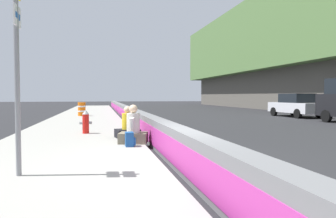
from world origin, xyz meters
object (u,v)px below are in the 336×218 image
(construction_barrel, at_px, (82,109))
(fire_hydrant, at_px, (86,121))
(seated_person_middle, at_px, (127,128))
(backpack, at_px, (130,139))
(parked_car_fourth, at_px, (296,105))
(seated_person_foreground, at_px, (133,131))
(route_sign_post, at_px, (17,58))

(construction_barrel, bearing_deg, fire_hydrant, -176.09)
(seated_person_middle, xyz_separation_m, backpack, (-1.86, 0.09, -0.14))
(parked_car_fourth, bearing_deg, backpack, 131.69)
(construction_barrel, height_order, parked_car_fourth, parked_car_fourth)
(seated_person_foreground, relative_size, parked_car_fourth, 0.25)
(parked_car_fourth, bearing_deg, seated_person_middle, 127.07)
(route_sign_post, bearing_deg, backpack, -38.19)
(route_sign_post, bearing_deg, seated_person_foreground, -34.55)
(backpack, bearing_deg, route_sign_post, 141.81)
(route_sign_post, xyz_separation_m, seated_person_middle, (4.68, -2.31, -1.74))
(backpack, bearing_deg, construction_barrel, 8.36)
(fire_hydrant, xyz_separation_m, seated_person_foreground, (-2.74, -1.50, -0.09))
(fire_hydrant, xyz_separation_m, seated_person_middle, (-1.52, -1.43, -0.12))
(seated_person_foreground, bearing_deg, construction_barrel, 9.44)
(fire_hydrant, relative_size, parked_car_fourth, 0.19)
(fire_hydrant, height_order, seated_person_middle, seated_person_middle)
(parked_car_fourth, bearing_deg, fire_hydrant, 119.96)
(route_sign_post, height_order, seated_person_middle, route_sign_post)
(seated_person_middle, distance_m, parked_car_fourth, 16.46)
(backpack, relative_size, construction_barrel, 0.42)
(route_sign_post, xyz_separation_m, fire_hydrant, (6.20, -0.88, -1.62))
(seated_person_foreground, relative_size, construction_barrel, 1.21)
(route_sign_post, distance_m, parked_car_fourth, 21.29)
(route_sign_post, xyz_separation_m, seated_person_foreground, (3.46, -2.38, -1.71))
(seated_person_middle, bearing_deg, fire_hydrant, 43.15)
(construction_barrel, bearing_deg, route_sign_post, 179.49)
(route_sign_post, height_order, construction_barrel, route_sign_post)
(backpack, xyz_separation_m, construction_barrel, (14.05, 2.06, 0.28))
(route_sign_post, xyz_separation_m, backpack, (2.82, -2.22, -1.88))
(seated_person_middle, height_order, parked_car_fourth, parked_car_fourth)
(seated_person_middle, distance_m, backpack, 1.87)
(backpack, height_order, construction_barrel, construction_barrel)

